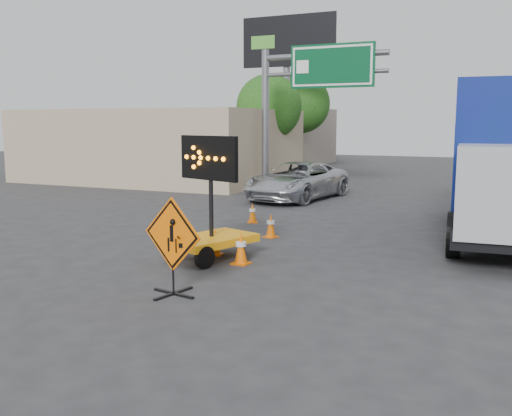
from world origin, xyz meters
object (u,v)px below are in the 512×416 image
Objects in this scene: construction_sign at (173,244)px; pickup_truck at (297,181)px; arrow_board at (211,232)px; box_truck at (509,169)px.

construction_sign is 0.33× the size of pickup_truck.
pickup_truck is at bearing 118.97° from arrow_board.
box_truck reaches higher than pickup_truck.
box_truck is at bearing 68.64° from construction_sign.
arrow_board is at bearing -141.77° from box_truck.
arrow_board reaches higher than pickup_truck.
construction_sign is 14.37m from pickup_truck.
arrow_board is 11.42m from pickup_truck.
box_truck is (6.47, 5.85, 1.32)m from arrow_board.
arrow_board is (-0.73, 2.87, -0.34)m from construction_sign.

